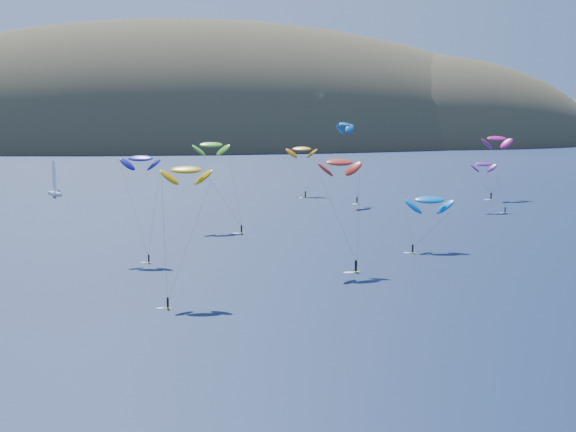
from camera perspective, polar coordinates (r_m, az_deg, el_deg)
The scene contains 11 objects.
island at distance 624.35m, azimuth -4.87°, elevation 4.23°, with size 730.00×300.00×210.00m.
sailboat at distance 266.08m, azimuth -16.25°, elevation 1.65°, with size 10.42×9.46×12.43m.
kitesurfer_2 at distance 121.14m, azimuth -7.25°, elevation 3.25°, with size 8.07×12.10×20.78m.
kitesurfer_3 at distance 188.19m, azimuth -5.49°, elevation 5.05°, with size 10.51×14.36×21.58m.
kitesurfer_4 at distance 235.74m, azimuth 4.07°, elevation 6.49°, with size 8.61×9.56×25.19m.
kitesurfer_5 at distance 161.31m, azimuth 10.02°, elevation 1.14°, with size 10.52×7.87×12.29m.
kitesurfer_6 at distance 224.34m, azimuth 13.74°, elevation 3.59°, with size 7.47×8.92×14.52m.
kitesurfer_8 at distance 256.50m, azimuth 14.64°, elevation 5.34°, with size 11.40×9.78×21.18m.
kitesurfer_9 at distance 140.85m, azimuth 3.70°, elevation 3.80°, with size 8.53×9.25×20.64m.
kitesurfer_10 at distance 152.46m, azimuth -10.44°, elevation 4.04°, with size 8.12×10.47×20.59m.
kitesurfer_11 at distance 257.37m, azimuth 0.98°, elevation 4.79°, with size 10.56×15.22×17.24m.
Camera 1 is at (-28.60, -57.05, 28.23)m, focal length 50.00 mm.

